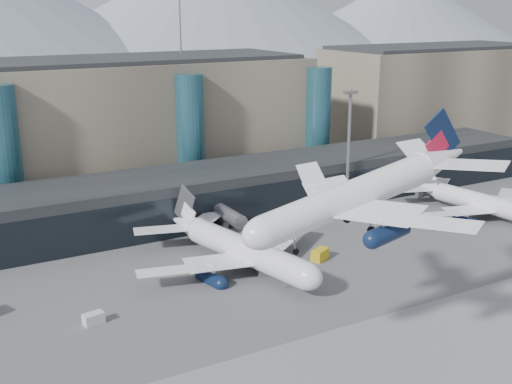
% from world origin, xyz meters
% --- Properties ---
extents(ground, '(900.00, 900.00, 0.00)m').
position_xyz_m(ground, '(0.00, 0.00, 0.00)').
color(ground, '#515154').
rests_on(ground, ground).
extents(concourse, '(170.00, 27.00, 10.00)m').
position_xyz_m(concourse, '(-0.02, 57.73, 4.97)').
color(concourse, black).
rests_on(concourse, ground).
extents(terminal_main, '(130.00, 30.00, 31.00)m').
position_xyz_m(terminal_main, '(-25.00, 90.00, 15.44)').
color(terminal_main, gray).
rests_on(terminal_main, ground).
extents(terminal_east, '(70.00, 30.00, 31.00)m').
position_xyz_m(terminal_east, '(95.00, 90.00, 15.44)').
color(terminal_east, gray).
rests_on(terminal_east, ground).
extents(teal_towers, '(116.40, 19.40, 46.00)m').
position_xyz_m(teal_towers, '(-14.99, 74.01, 14.01)').
color(teal_towers, '#255868').
rests_on(teal_towers, ground).
extents(mountain_ridge, '(910.00, 400.00, 110.00)m').
position_xyz_m(mountain_ridge, '(15.97, 380.00, 45.74)').
color(mountain_ridge, gray).
rests_on(mountain_ridge, ground).
extents(lightmast_mid, '(3.00, 1.20, 25.60)m').
position_xyz_m(lightmast_mid, '(30.00, 48.00, 14.42)').
color(lightmast_mid, slate).
rests_on(lightmast_mid, ground).
extents(hero_jet, '(31.23, 32.39, 10.43)m').
position_xyz_m(hero_jet, '(-6.42, -3.67, 23.17)').
color(hero_jet, white).
rests_on(hero_jet, ground).
extents(jet_parked_mid, '(38.20, 39.11, 12.58)m').
position_xyz_m(jet_parked_mid, '(-5.79, 32.55, 4.76)').
color(jet_parked_mid, white).
rests_on(jet_parked_mid, ground).
extents(jet_parked_right, '(34.09, 34.21, 11.09)m').
position_xyz_m(jet_parked_right, '(50.92, 32.38, 4.19)').
color(jet_parked_right, white).
rests_on(jet_parked_right, ground).
extents(veh_a, '(3.04, 2.03, 1.59)m').
position_xyz_m(veh_a, '(-32.36, 22.69, 0.79)').
color(veh_a, silver).
rests_on(veh_a, ground).
extents(veh_b, '(1.87, 2.50, 1.29)m').
position_xyz_m(veh_b, '(-5.11, 34.49, 0.65)').
color(veh_b, gold).
rests_on(veh_b, ground).
extents(veh_c, '(4.51, 3.14, 2.27)m').
position_xyz_m(veh_c, '(-2.41, 25.61, 1.14)').
color(veh_c, '#4B4B50').
rests_on(veh_c, ground).
extents(veh_g, '(2.91, 2.81, 1.49)m').
position_xyz_m(veh_g, '(30.51, 38.48, 0.75)').
color(veh_g, silver).
rests_on(veh_g, ground).
extents(veh_h, '(3.93, 3.19, 1.92)m').
position_xyz_m(veh_h, '(8.45, 26.74, 0.96)').
color(veh_h, gold).
rests_on(veh_h, ground).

